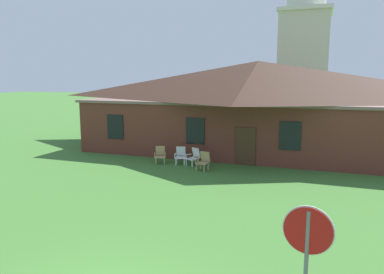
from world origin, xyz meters
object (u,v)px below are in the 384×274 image
stop_sign (307,254)px  lawn_chair_by_porch (160,154)px  lawn_chair_middle (203,161)px  lawn_chair_left_end (194,156)px  lawn_chair_near_door (181,155)px

stop_sign → lawn_chair_by_porch: size_ratio=2.88×
lawn_chair_middle → stop_sign: bearing=-64.7°
stop_sign → lawn_chair_left_end: 14.22m
lawn_chair_by_porch → lawn_chair_left_end: size_ratio=1.00×
stop_sign → lawn_chair_near_door: stop_sign is taller
lawn_chair_by_porch → lawn_chair_left_end: (1.94, 0.17, 0.00)m
lawn_chair_left_end → lawn_chair_middle: size_ratio=1.00×
lawn_chair_by_porch → lawn_chair_near_door: (1.14, 0.24, 0.00)m
lawn_chair_by_porch → stop_sign: bearing=-56.1°
stop_sign → lawn_chair_middle: 13.15m
lawn_chair_near_door → lawn_chair_left_end: same height
stop_sign → lawn_chair_middle: (-5.59, 11.81, -1.47)m
lawn_chair_near_door → lawn_chair_middle: 1.85m
stop_sign → lawn_chair_middle: size_ratio=2.88×
stop_sign → lawn_chair_by_porch: bearing=123.9°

